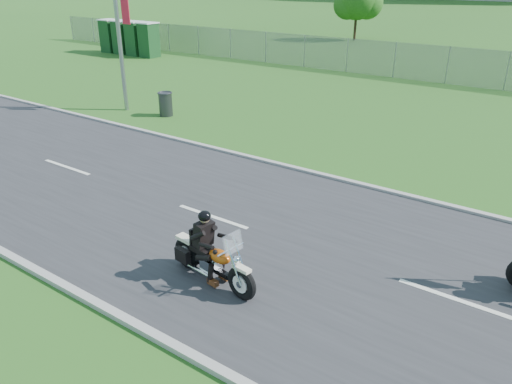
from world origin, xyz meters
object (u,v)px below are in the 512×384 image
Objects in this scene: motorcycle_lead at (212,261)px; trash_can at (166,104)px; porta_toilet_a at (149,41)px; porta_toilet_b at (135,39)px; porta_toilet_d at (110,36)px; porta_toilet_c at (122,38)px.

trash_can is (-9.68, 8.51, 0.00)m from motorcycle_lead.
porta_toilet_a and porta_toilet_b have the same top height.
porta_toilet_a is at bearing 146.48° from motorcycle_lead.
porta_toilet_d is 32.33m from motorcycle_lead.
porta_toilet_a is 4.20m from porta_toilet_d.
porta_toilet_b is 1.40m from porta_toilet_c.
porta_toilet_a is 1.00× the size of motorcycle_lead.
porta_toilet_d is at bearing 180.00° from porta_toilet_b.
porta_toilet_d reaches higher than motorcycle_lead.
porta_toilet_c is at bearing 180.00° from porta_toilet_b.
porta_toilet_a and porta_toilet_c have the same top height.
motorcycle_lead is at bearing -37.93° from porta_toilet_c.
porta_toilet_a reaches higher than trash_can.
porta_toilet_b is 1.00× the size of motorcycle_lead.
porta_toilet_a is 2.80m from porta_toilet_c.
trash_can is (12.14, -10.67, -0.66)m from porta_toilet_a.
porta_toilet_c is (-2.80, 0.00, 0.00)m from porta_toilet_a.
motorcycle_lead is (24.61, -19.18, -0.66)m from porta_toilet_c.
porta_toilet_b is at bearing 148.24° from motorcycle_lead.
porta_toilet_d is at bearing 146.84° from trash_can.
motorcycle_lead is at bearing -41.32° from porta_toilet_a.
porta_toilet_b and porta_toilet_d have the same top height.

